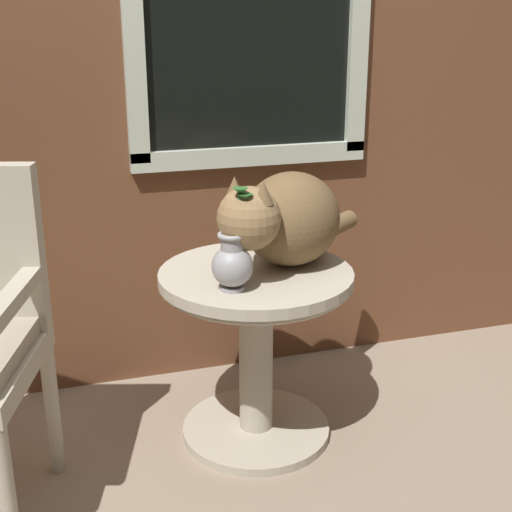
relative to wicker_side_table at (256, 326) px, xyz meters
name	(u,v)px	position (x,y,z in m)	size (l,w,h in m)	color
ground_plane	(243,489)	(-0.13, -0.28, -0.40)	(6.00, 6.00, 0.00)	gray
back_wall	(179,27)	(-0.12, 0.52, 0.91)	(4.00, 0.07, 2.60)	brown
wicker_side_table	(256,326)	(0.00, 0.00, 0.00)	(0.61, 0.61, 0.59)	#B2A893
cat	(285,219)	(0.10, 0.02, 0.35)	(0.60, 0.48, 0.32)	brown
pewter_vase_with_ivy	(233,261)	(-0.11, -0.13, 0.28)	(0.12, 0.12, 0.30)	#99999E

